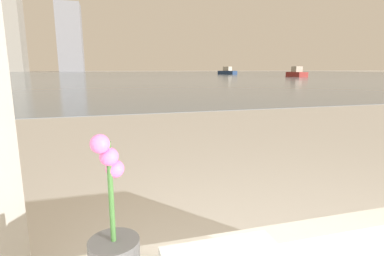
% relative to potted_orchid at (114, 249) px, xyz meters
% --- Properties ---
extents(potted_orchid, '(0.12, 0.12, 0.37)m').
position_rel_potted_orchid_xyz_m(potted_orchid, '(0.00, 0.00, 0.00)').
color(potted_orchid, '#4C4C4C').
rests_on(potted_orchid, bathtub).
extents(harbor_water, '(180.00, 110.00, 0.01)m').
position_rel_potted_orchid_xyz_m(harbor_water, '(0.55, 61.18, -0.60)').
color(harbor_water, slate).
rests_on(harbor_water, ground_plane).
extents(harbor_boat_0, '(2.73, 3.93, 1.40)m').
position_rel_potted_orchid_xyz_m(harbor_boat_0, '(21.63, 51.40, -0.10)').
color(harbor_boat_0, navy).
rests_on(harbor_boat_0, harbor_water).
extents(harbor_boat_2, '(1.56, 3.61, 1.32)m').
position_rel_potted_orchid_xyz_m(harbor_boat_2, '(23.63, 33.16, -0.13)').
color(harbor_boat_2, maroon).
rests_on(harbor_boat_2, harbor_water).
extents(skyline_tower_2, '(8.06, 8.68, 23.43)m').
position_rel_potted_orchid_xyz_m(skyline_tower_2, '(-11.33, 117.18, 11.11)').
color(skyline_tower_2, slate).
rests_on(skyline_tower_2, ground_plane).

